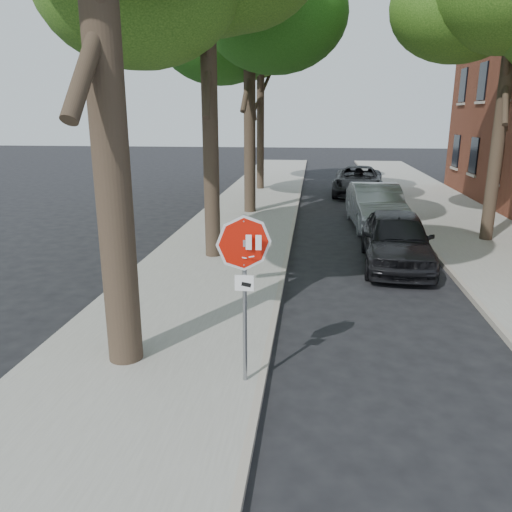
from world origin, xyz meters
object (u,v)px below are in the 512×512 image
Objects in this scene: tree_far at (260,53)px; car_a at (397,239)px; car_b at (376,206)px; car_d at (358,181)px; stop_sign at (244,268)px; tree_mid_b at (249,10)px.

car_a is (5.32, -14.18, -6.45)m from tree_far.
car_b is 0.90× the size of car_d.
stop_sign is 0.58× the size of car_a.
tree_mid_b reaches higher than car_a.
tree_far is (-2.02, 21.14, 5.26)m from stop_sign.
stop_sign is at bearing -83.05° from tree_mid_b.
tree_far is at bearing 113.87° from car_a.
tree_mid_b is 11.36m from car_a.
tree_mid_b is 9.04m from car_b.
car_a is 0.84× the size of car_d.
tree_far is 16.46m from car_a.
car_a is 0.92× the size of car_b.
car_b is at bearing -84.41° from car_d.
tree_far is 8.46m from car_d.
car_b is at bearing -59.91° from tree_far.
car_d is at bearing 86.70° from car_b.
car_d is at bearing 93.29° from car_a.
tree_mid_b is at bearing 128.24° from car_a.
stop_sign reaches higher than car_a.
tree_far reaches higher than car_b.
car_d is (0.00, 7.97, -0.05)m from car_b.
car_b is (3.30, 11.95, -1.15)m from stop_sign.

